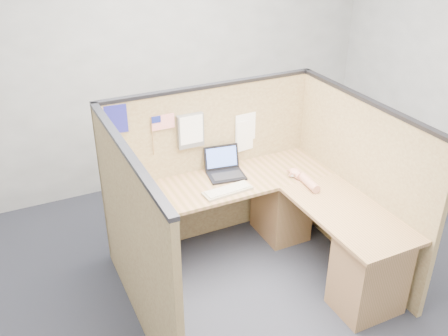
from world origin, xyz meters
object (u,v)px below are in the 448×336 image
laptop (223,168)px  keyboard (228,191)px  mouse (294,174)px  l_desk (264,231)px

laptop → keyboard: laptop is taller
laptop → keyboard: size_ratio=0.80×
keyboard → mouse: mouse is taller
keyboard → mouse: (0.66, -0.01, 0.01)m
l_desk → keyboard: bearing=138.2°
l_desk → mouse: bearing=26.4°
laptop → mouse: laptop is taller
l_desk → keyboard: (-0.25, 0.22, 0.35)m
l_desk → keyboard: size_ratio=4.38×
l_desk → mouse: size_ratio=17.55×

